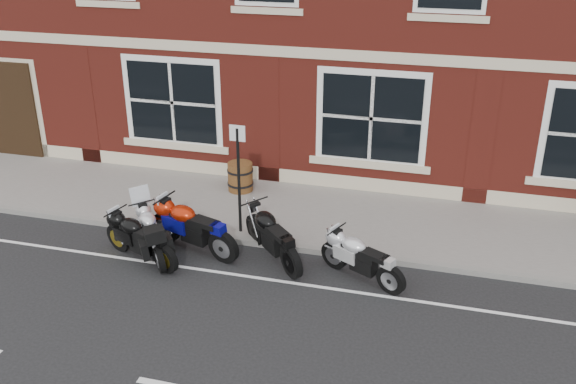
# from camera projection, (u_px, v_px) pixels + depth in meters

# --- Properties ---
(ground) EXTENTS (80.00, 80.00, 0.00)m
(ground) POSITION_uv_depth(u_px,v_px,m) (251.00, 283.00, 12.05)
(ground) COLOR black
(ground) RESTS_ON ground
(sidewalk) EXTENTS (30.00, 3.00, 0.12)m
(sidewalk) POSITION_uv_depth(u_px,v_px,m) (292.00, 212.00, 14.66)
(sidewalk) COLOR slate
(sidewalk) RESTS_ON ground
(kerb) EXTENTS (30.00, 0.16, 0.12)m
(kerb) POSITION_uv_depth(u_px,v_px,m) (273.00, 245.00, 13.27)
(kerb) COLOR slate
(kerb) RESTS_ON ground
(moto_touring_silver) EXTENTS (1.25, 1.63, 1.28)m
(moto_touring_silver) POSITION_uv_depth(u_px,v_px,m) (153.00, 231.00, 12.85)
(moto_touring_silver) COLOR black
(moto_touring_silver) RESTS_ON ground
(moto_sport_red) EXTENTS (2.15, 0.85, 1.00)m
(moto_sport_red) POSITION_uv_depth(u_px,v_px,m) (193.00, 225.00, 12.96)
(moto_sport_red) COLOR black
(moto_sport_red) RESTS_ON ground
(moto_sport_black) EXTENTS (1.89, 0.89, 0.90)m
(moto_sport_black) POSITION_uv_depth(u_px,v_px,m) (140.00, 237.00, 12.62)
(moto_sport_black) COLOR black
(moto_sport_black) RESTS_ON ground
(moto_sport_silver) EXTENTS (1.74, 1.00, 0.86)m
(moto_sport_silver) POSITION_uv_depth(u_px,v_px,m) (362.00, 256.00, 11.98)
(moto_sport_silver) COLOR black
(moto_sport_silver) RESTS_ON ground
(moto_naked_black) EXTENTS (1.60, 1.64, 0.97)m
(moto_naked_black) POSITION_uv_depth(u_px,v_px,m) (273.00, 233.00, 12.66)
(moto_naked_black) COLOR black
(moto_naked_black) RESTS_ON ground
(barrel_planter) EXTENTS (0.63, 0.63, 0.70)m
(barrel_planter) POSITION_uv_depth(u_px,v_px,m) (240.00, 177.00, 15.52)
(barrel_planter) COLOR #4C2914
(barrel_planter) RESTS_ON sidewalk
(parking_sign) EXTENTS (0.34, 0.06, 2.37)m
(parking_sign) POSITION_uv_depth(u_px,v_px,m) (239.00, 172.00, 13.14)
(parking_sign) COLOR black
(parking_sign) RESTS_ON sidewalk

